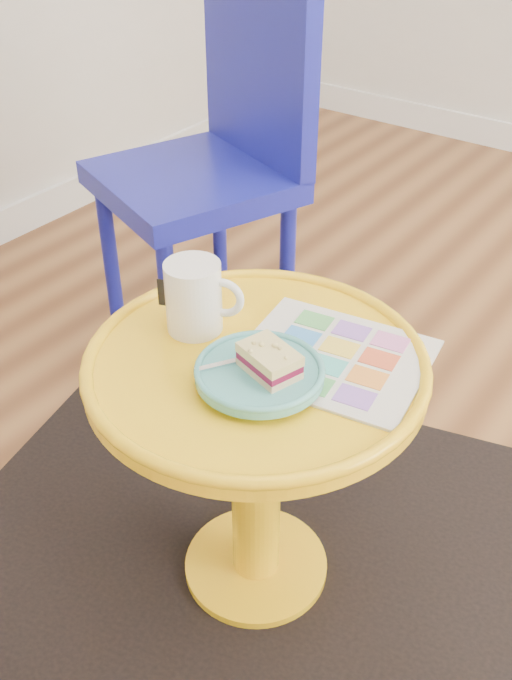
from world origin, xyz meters
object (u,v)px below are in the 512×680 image
Objects in this scene: side_table at (256,429)px; plate at (259,374)px; chair at (218,152)px; newspaper at (333,358)px; mug at (195,295)px.

plate is (0.04, -0.04, 0.17)m from side_table.
chair is (-0.56, 0.60, 0.18)m from side_table.
side_table is 0.57× the size of chair.
chair is at bearing 132.86° from plate.
chair reaches higher than newspaper.
side_table is at bearing 131.57° from plate.
chair is 4.87× the size of plate.
chair is at bearing 132.50° from newspaper.
mug reaches higher than side_table.
side_table is at bearing -27.59° from mug.
mug is 0.19m from plate.
chair is 0.84m from newspaper.
chair is 0.88m from plate.
mug is 0.66× the size of plate.
chair is 0.73m from mug.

